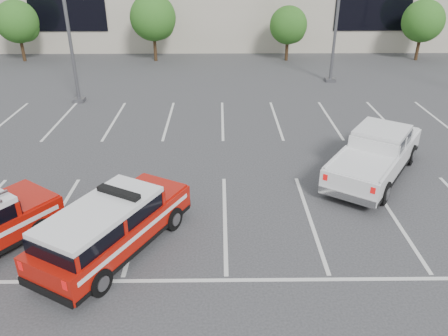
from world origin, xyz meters
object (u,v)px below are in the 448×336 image
object	(u,v)px
tree_left	(19,23)
fire_chief_suv	(112,230)
tree_mid_left	(154,19)
tree_mid_right	(289,26)
white_pickup	(375,158)
light_pole_left	(64,3)
tree_right	(424,22)

from	to	relation	value
tree_left	fire_chief_suv	bearing A→B (deg)	-63.51
tree_mid_left	tree_mid_right	xyz separation A→B (m)	(10.00, -0.00, -0.54)
tree_left	tree_mid_left	world-z (taller)	tree_mid_left
fire_chief_suv	tree_mid_right	bearing A→B (deg)	99.55
tree_mid_left	white_pickup	distance (m)	21.91
light_pole_left	white_pickup	bearing A→B (deg)	-33.56
tree_right	tree_mid_right	bearing A→B (deg)	-180.00
tree_left	tree_mid_left	xyz separation A→B (m)	(10.00, 0.00, 0.27)
tree_mid_right	tree_left	bearing A→B (deg)	180.00
tree_mid_left	white_pickup	world-z (taller)	tree_mid_left
tree_right	tree_mid_left	bearing A→B (deg)	180.00
tree_left	light_pole_left	bearing A→B (deg)	-55.48
light_pole_left	tree_right	bearing A→B (deg)	23.51
tree_left	fire_chief_suv	world-z (taller)	tree_left
tree_right	white_pickup	bearing A→B (deg)	-116.41
tree_left	tree_right	distance (m)	30.00
white_pickup	tree_mid_right	bearing A→B (deg)	126.19
tree_left	white_pickup	bearing A→B (deg)	-42.91
tree_right	fire_chief_suv	bearing A→B (deg)	-127.67
tree_left	light_pole_left	size ratio (longest dim) A/B	0.43
tree_right	white_pickup	distance (m)	21.40
tree_mid_left	fire_chief_suv	size ratio (longest dim) A/B	0.92
tree_mid_right	fire_chief_suv	distance (m)	25.07
fire_chief_suv	white_pickup	size ratio (longest dim) A/B	0.91
tree_mid_right	fire_chief_suv	world-z (taller)	tree_mid_right
tree_left	white_pickup	size ratio (longest dim) A/B	0.76
tree_mid_left	tree_mid_right	distance (m)	10.01
white_pickup	fire_chief_suv	bearing A→B (deg)	-118.00
tree_mid_left	tree_left	bearing A→B (deg)	-180.00
tree_right	fire_chief_suv	size ratio (longest dim) A/B	0.84
light_pole_left	tree_left	bearing A→B (deg)	124.52
light_pole_left	tree_mid_left	bearing A→B (deg)	72.90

